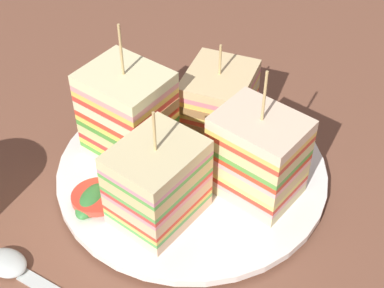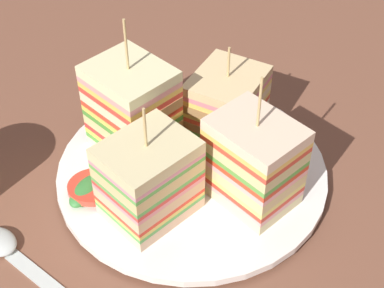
% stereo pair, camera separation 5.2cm
% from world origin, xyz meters
% --- Properties ---
extents(ground_plane, '(1.17, 0.90, 0.02)m').
position_xyz_m(ground_plane, '(0.00, 0.00, -0.01)').
color(ground_plane, brown).
extents(plate, '(0.26, 0.26, 0.01)m').
position_xyz_m(plate, '(0.00, 0.00, 0.01)').
color(plate, white).
rests_on(plate, ground_plane).
extents(sandwich_wedge_0, '(0.09, 0.08, 0.14)m').
position_xyz_m(sandwich_wedge_0, '(-0.05, -0.03, 0.06)').
color(sandwich_wedge_0, beige).
rests_on(sandwich_wedge_0, plate).
extents(sandwich_wedge_1, '(0.08, 0.09, 0.11)m').
position_xyz_m(sandwich_wedge_1, '(0.03, -0.06, 0.05)').
color(sandwich_wedge_1, beige).
rests_on(sandwich_wedge_1, plate).
extents(sandwich_wedge_2, '(0.08, 0.07, 0.13)m').
position_xyz_m(sandwich_wedge_2, '(0.06, 0.03, 0.06)').
color(sandwich_wedge_2, beige).
rests_on(sandwich_wedge_2, plate).
extents(sandwich_wedge_3, '(0.09, 0.10, 0.10)m').
position_xyz_m(sandwich_wedge_3, '(-0.03, 0.06, 0.05)').
color(sandwich_wedge_3, beige).
rests_on(sandwich_wedge_3, plate).
extents(salad_garnish, '(0.05, 0.07, 0.02)m').
position_xyz_m(salad_garnish, '(-0.02, -0.09, 0.02)').
color(salad_garnish, green).
rests_on(salad_garnish, plate).
extents(spoon, '(0.15, 0.07, 0.01)m').
position_xyz_m(spoon, '(0.00, -0.18, 0.00)').
color(spoon, silver).
rests_on(spoon, ground_plane).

